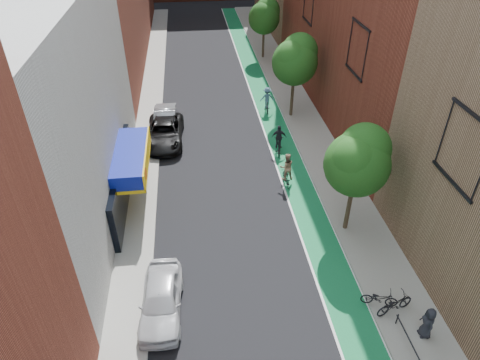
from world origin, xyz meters
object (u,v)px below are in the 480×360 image
object	(u,v)px
parked_car_white	(161,299)
parked_car_black	(165,132)
cyclist_lane_mid	(279,143)
pedestrian	(428,323)
parked_car_silver	(165,120)
cyclist_lane_far	(267,101)
cyclist_lane_near	(286,171)

from	to	relation	value
parked_car_white	parked_car_black	size ratio (longest dim) A/B	0.80
cyclist_lane_mid	pedestrian	world-z (taller)	cyclist_lane_mid
parked_car_silver	cyclist_lane_mid	size ratio (longest dim) A/B	2.23
cyclist_lane_mid	pedestrian	distance (m)	15.97
parked_car_white	cyclist_lane_far	bearing A→B (deg)	69.98
parked_car_white	cyclist_lane_mid	xyz separation A→B (m)	(7.93, 12.89, 0.01)
parked_car_silver	cyclist_lane_far	size ratio (longest dim) A/B	2.22
parked_car_black	cyclist_lane_far	world-z (taller)	cyclist_lane_far
cyclist_lane_mid	parked_car_silver	bearing A→B (deg)	-19.26
parked_car_black	pedestrian	bearing A→B (deg)	-55.52
parked_car_white	cyclist_lane_near	world-z (taller)	cyclist_lane_near
parked_car_black	cyclist_lane_mid	xyz separation A→B (m)	(8.09, -2.52, -0.01)
parked_car_silver	cyclist_lane_near	xyz separation A→B (m)	(7.80, -8.38, 0.19)
parked_car_black	parked_car_silver	bearing A→B (deg)	92.50
cyclist_lane_near	pedestrian	distance (m)	12.34
cyclist_lane_far	parked_car_black	bearing A→B (deg)	27.54
parked_car_silver	pedestrian	size ratio (longest dim) A/B	2.94
parked_car_black	parked_car_silver	xyz separation A→B (m)	(0.00, 2.04, -0.01)
parked_car_black	parked_car_white	bearing A→B (deg)	-86.91
cyclist_lane_near	cyclist_lane_far	bearing A→B (deg)	-96.07
parked_car_silver	parked_car_white	bearing A→B (deg)	-88.36
cyclist_lane_mid	parked_car_white	bearing A→B (deg)	68.55
parked_car_white	pedestrian	bearing A→B (deg)	-10.93
parked_car_black	cyclist_lane_far	xyz separation A→B (m)	(8.38, 4.08, 0.18)
parked_car_black	cyclist_lane_far	bearing A→B (deg)	28.46
cyclist_lane_near	cyclist_lane_mid	world-z (taller)	cyclist_lane_near
parked_car_silver	cyclist_lane_mid	world-z (taller)	cyclist_lane_mid
cyclist_lane_mid	pedestrian	xyz separation A→B (m)	(3.25, -15.63, 0.17)
pedestrian	cyclist_lane_near	bearing A→B (deg)	-160.77
parked_car_silver	pedestrian	world-z (taller)	pedestrian
parked_car_white	cyclist_lane_mid	size ratio (longest dim) A/B	2.14
parked_car_silver	pedestrian	xyz separation A→B (m)	(11.34, -20.20, 0.17)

